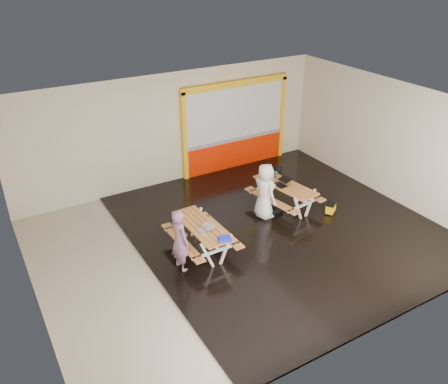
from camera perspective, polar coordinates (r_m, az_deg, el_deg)
room at (r=11.09m, az=2.35°, el=1.55°), size 10.02×8.02×3.52m
deck at (r=12.57m, az=7.03°, el=-4.24°), size 7.50×7.98×0.05m
kiosk at (r=15.36m, az=1.39°, el=7.99°), size 3.88×0.16×3.00m
picnic_table_left at (r=11.24m, az=-2.81°, el=-4.89°), size 1.33×1.92×0.76m
picnic_table_right at (r=13.18m, az=7.54°, el=0.21°), size 1.62×2.13×0.78m
person_left at (r=10.57m, az=-5.48°, el=-5.97°), size 0.44×0.61×1.56m
person_right at (r=12.58m, az=5.09°, el=0.07°), size 0.51×0.78×1.59m
laptop_left at (r=10.91m, az=-2.33°, el=-4.59°), size 0.36×0.33×0.15m
laptop_right at (r=13.05m, az=7.16°, el=1.11°), size 0.44×0.39×0.17m
blue_pouch at (r=10.57m, az=0.10°, el=-5.80°), size 0.34×0.28×0.08m
toolbox at (r=13.41m, az=5.64°, el=2.09°), size 0.38×0.24×0.21m
backpack at (r=13.94m, az=6.64°, el=2.43°), size 0.29×0.24×0.42m
dark_case at (r=13.17m, az=6.20°, el=-2.06°), size 0.46×0.38×0.16m
fluke_bag at (r=13.32m, az=13.05°, el=-1.99°), size 0.41×0.37×0.30m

